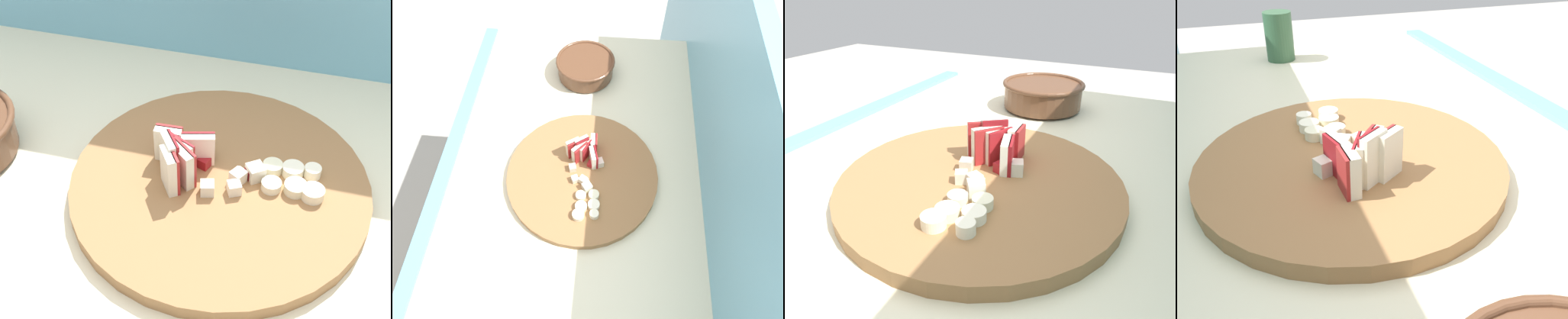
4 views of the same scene
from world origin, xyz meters
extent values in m
plane|color=#B2ADA3|center=(0.00, 0.00, 0.00)|extent=(10.00, 10.00, 0.00)
cube|color=beige|center=(0.00, 0.00, 0.43)|extent=(1.23, 0.71, 0.87)
cube|color=#60A8C6|center=(0.00, -0.34, 0.86)|extent=(1.23, 0.04, 0.04)
cube|color=#6BADC6|center=(0.00, 0.38, 0.65)|extent=(2.40, 0.04, 1.30)
cylinder|color=olive|center=(-0.04, 0.04, 0.88)|extent=(0.40, 0.40, 0.02)
cube|color=maroon|center=(-0.10, 0.04, 0.92)|extent=(0.03, 0.03, 0.06)
cube|color=#EFE5CC|center=(-0.11, 0.03, 0.92)|extent=(0.03, 0.04, 0.06)
cube|color=#A32323|center=(-0.09, 0.01, 0.92)|extent=(0.03, 0.03, 0.06)
cube|color=#EFE5CC|center=(-0.10, 0.01, 0.92)|extent=(0.03, 0.04, 0.06)
cube|color=#A32323|center=(-0.09, 0.03, 0.92)|extent=(0.04, 0.03, 0.06)
cube|color=beige|center=(-0.09, 0.03, 0.92)|extent=(0.04, 0.04, 0.06)
cube|color=maroon|center=(-0.09, 0.05, 0.91)|extent=(0.04, 0.02, 0.05)
cube|color=beige|center=(-0.10, 0.04, 0.91)|extent=(0.04, 0.03, 0.05)
cube|color=#A32323|center=(-0.12, 0.07, 0.91)|extent=(0.04, 0.01, 0.05)
cube|color=#EFE5CC|center=(-0.12, 0.06, 0.91)|extent=(0.04, 0.01, 0.05)
cube|color=maroon|center=(-0.08, 0.07, 0.91)|extent=(0.04, 0.02, 0.05)
cube|color=#EFE5CC|center=(-0.08, 0.06, 0.91)|extent=(0.05, 0.02, 0.05)
cube|color=beige|center=(0.01, 0.06, 0.90)|extent=(0.03, 0.03, 0.02)
cube|color=beige|center=(-0.05, 0.01, 0.90)|extent=(0.02, 0.02, 0.02)
cube|color=maroon|center=(-0.07, 0.06, 0.90)|extent=(0.02, 0.02, 0.02)
cube|color=beige|center=(-0.07, 0.08, 0.90)|extent=(0.03, 0.03, 0.02)
cube|color=maroon|center=(0.00, 0.06, 0.89)|extent=(0.02, 0.02, 0.01)
cube|color=#EFE5CC|center=(-0.02, 0.02, 0.90)|extent=(0.02, 0.02, 0.02)
cube|color=beige|center=(-0.02, 0.04, 0.90)|extent=(0.02, 0.02, 0.02)
cube|color=white|center=(-0.01, 0.05, 0.90)|extent=(0.02, 0.02, 0.01)
cylinder|color=#F4EAC6|center=(0.03, 0.04, 0.89)|extent=(0.03, 0.03, 0.01)
cylinder|color=beige|center=(0.06, 0.05, 0.89)|extent=(0.03, 0.03, 0.01)
cylinder|color=#F4EAC6|center=(0.08, 0.04, 0.90)|extent=(0.03, 0.03, 0.02)
cylinder|color=beige|center=(0.03, 0.07, 0.89)|extent=(0.03, 0.03, 0.01)
cylinder|color=white|center=(0.05, 0.08, 0.89)|extent=(0.03, 0.03, 0.01)
cylinder|color=white|center=(0.08, 0.08, 0.90)|extent=(0.02, 0.02, 0.02)
cylinder|color=brown|center=(-0.43, 0.02, 0.87)|extent=(0.10, 0.10, 0.01)
cylinder|color=brown|center=(-0.43, 0.02, 0.90)|extent=(0.18, 0.18, 0.05)
torus|color=brown|center=(-0.43, 0.02, 0.93)|extent=(0.19, 0.19, 0.01)
camera|label=1|loc=(0.07, -0.48, 1.43)|focal=51.83mm
camera|label=2|loc=(0.44, 0.09, 1.72)|focal=33.25mm
camera|label=3|loc=(0.35, 0.23, 1.14)|focal=32.21mm
camera|label=4|loc=(-0.49, 0.16, 1.16)|focal=38.02mm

